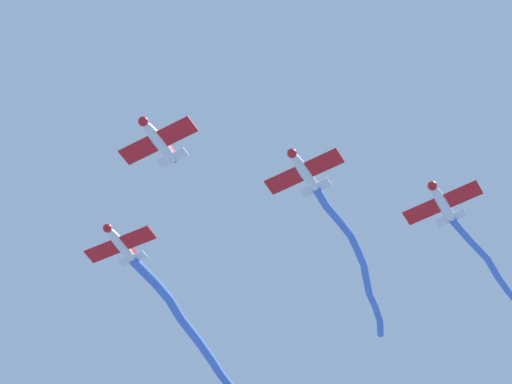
% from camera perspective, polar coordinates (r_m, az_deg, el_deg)
% --- Properties ---
extents(airplane_lead, '(6.31, 5.23, 1.66)m').
position_cam_1_polar(airplane_lead, '(62.26, -7.06, 3.72)').
color(airplane_lead, white).
extents(airplane_left_wing, '(6.32, 5.22, 1.66)m').
position_cam_1_polar(airplane_left_wing, '(63.64, 3.48, 1.51)').
color(airplane_left_wing, white).
extents(smoke_trail_left_wing, '(17.50, 17.90, 5.57)m').
position_cam_1_polar(smoke_trail_left_wing, '(74.51, 7.47, -5.45)').
color(smoke_trail_left_wing, '#4C75DB').
extents(airplane_right_wing, '(6.17, 5.34, 1.66)m').
position_cam_1_polar(airplane_right_wing, '(69.92, -9.75, -3.71)').
color(airplane_right_wing, white).
extents(smoke_trail_right_wing, '(21.62, 24.29, 2.70)m').
position_cam_1_polar(smoke_trail_right_wing, '(81.60, -3.33, -11.94)').
color(smoke_trail_right_wing, '#4C75DB').
extents(airplane_slot, '(6.37, 5.18, 1.66)m').
position_cam_1_polar(airplane_slot, '(66.91, 13.28, -0.73)').
color(airplane_slot, white).
extents(smoke_trail_slot, '(8.45, 15.86, 3.23)m').
position_cam_1_polar(smoke_trail_slot, '(74.88, 16.95, -5.65)').
color(smoke_trail_slot, '#4C75DB').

